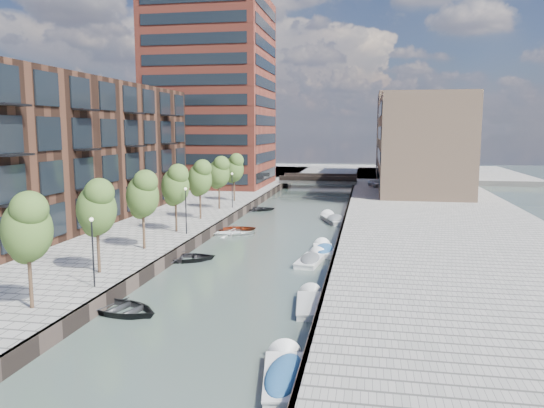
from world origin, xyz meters
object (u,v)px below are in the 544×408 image
(sloop_3, at_px, (235,235))
(motorboat_4, at_px, (334,220))
(motorboat_0, at_px, (285,374))
(motorboat_3, at_px, (324,250))
(tree_6, at_px, (234,167))
(car, at_px, (375,183))
(sloop_1, at_px, (186,261))
(sloop_2, at_px, (237,231))
(tree_1, at_px, (96,206))
(tree_2, at_px, (143,193))
(tree_0, at_px, (27,226))
(motorboat_1, at_px, (311,260))
(tree_5, at_px, (219,172))
(tree_4, at_px, (200,177))
(bridge, at_px, (319,180))
(sloop_4, at_px, (258,211))
(sloop_0, at_px, (121,313))
(motorboat_2, at_px, (311,304))
(tree_3, at_px, (175,184))

(sloop_3, bearing_deg, motorboat_4, -58.55)
(motorboat_0, xyz_separation_m, motorboat_3, (-0.34, 22.93, -0.01))
(tree_6, xyz_separation_m, car, (17.99, 20.43, -3.70))
(sloop_1, bearing_deg, sloop_2, -23.31)
(tree_1, distance_m, motorboat_4, 30.89)
(tree_6, relative_size, sloop_2, 1.48)
(tree_2, bearing_deg, tree_0, -90.00)
(tree_0, distance_m, motorboat_1, 21.08)
(tree_2, height_order, motorboat_0, tree_2)
(sloop_3, bearing_deg, motorboat_1, -152.30)
(tree_2, distance_m, tree_6, 28.00)
(tree_5, distance_m, motorboat_1, 23.50)
(sloop_1, relative_size, motorboat_0, 0.94)
(sloop_1, bearing_deg, tree_4, -6.25)
(tree_6, distance_m, sloop_3, 18.26)
(bridge, distance_m, motorboat_1, 52.23)
(sloop_2, xyz_separation_m, sloop_4, (-0.59, 13.41, 0.00))
(tree_0, xyz_separation_m, tree_5, (0.00, 35.00, 0.00))
(motorboat_0, bearing_deg, sloop_0, 148.92)
(motorboat_2, xyz_separation_m, car, (4.16, 56.58, 1.52))
(sloop_0, bearing_deg, tree_5, 23.60)
(sloop_1, xyz_separation_m, car, (14.89, 47.81, 1.61))
(tree_2, distance_m, sloop_3, 13.05)
(tree_0, xyz_separation_m, motorboat_3, (13.42, 19.49, -5.13))
(tree_3, bearing_deg, bridge, 79.75)
(motorboat_1, bearing_deg, tree_1, -144.98)
(tree_5, relative_size, sloop_1, 1.28)
(tree_0, xyz_separation_m, motorboat_1, (12.79, 15.96, -5.13))
(tree_5, bearing_deg, tree_3, -90.00)
(motorboat_0, bearing_deg, sloop_4, 103.21)
(sloop_1, bearing_deg, tree_2, 81.89)
(tree_5, bearing_deg, car, 56.74)
(tree_1, bearing_deg, motorboat_1, 35.02)
(car, bearing_deg, sloop_1, -126.91)
(tree_1, height_order, tree_4, same)
(tree_2, height_order, motorboat_2, tree_2)
(tree_2, distance_m, sloop_4, 27.43)
(bridge, xyz_separation_m, tree_3, (-8.50, -47.00, 3.92))
(bridge, bearing_deg, tree_3, -100.25)
(tree_1, xyz_separation_m, motorboat_0, (13.77, -10.44, -5.11))
(sloop_2, relative_size, sloop_3, 1.00)
(bridge, height_order, sloop_3, bridge)
(motorboat_3, bearing_deg, tree_2, -157.75)
(motorboat_4, bearing_deg, bridge, 98.08)
(tree_4, xyz_separation_m, motorboat_1, (12.79, -12.04, -5.13))
(bridge, height_order, sloop_0, bridge)
(motorboat_4, xyz_separation_m, car, (4.73, 28.00, 1.39))
(motorboat_3, bearing_deg, tree_0, -124.55)
(tree_6, bearing_deg, motorboat_0, -73.15)
(tree_6, bearing_deg, motorboat_1, -63.85)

